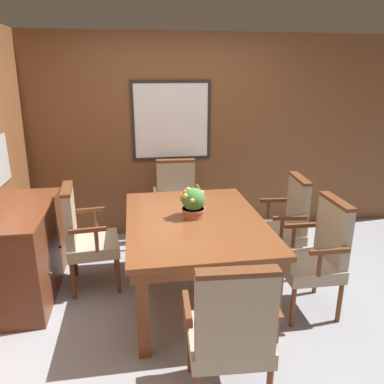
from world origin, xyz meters
TOP-DOWN VIEW (x-y plane):
  - ground_plane at (0.00, 0.00)m, footprint 14.00×14.00m
  - wall_back at (-0.00, 1.75)m, footprint 7.20×0.08m
  - dining_table at (-0.03, 0.20)m, footprint 1.19×1.62m
  - chair_left_far at (-1.04, 0.55)m, footprint 0.51×0.58m
  - chair_head_far at (-0.06, 1.38)m, footprint 0.56×0.49m
  - chair_right_near at (0.97, -0.15)m, footprint 0.48×0.56m
  - chair_right_far at (0.97, 0.54)m, footprint 0.52×0.58m
  - chair_head_near at (-0.02, -1.01)m, footprint 0.57×0.50m
  - potted_plant at (-0.04, 0.26)m, footprint 0.22×0.24m
  - sideboard_cabinet at (-1.53, 0.48)m, footprint 0.46×1.18m

SIDE VIEW (x-z plane):
  - ground_plane at x=0.00m, z-range 0.00..0.00m
  - sideboard_cabinet at x=-1.53m, z-range 0.00..0.86m
  - chair_left_far at x=-1.04m, z-range 0.04..1.06m
  - chair_head_far at x=-0.06m, z-range 0.04..1.06m
  - chair_right_near at x=0.97m, z-range 0.04..1.06m
  - chair_right_far at x=0.97m, z-range 0.04..1.06m
  - chair_head_near at x=-0.02m, z-range 0.04..1.06m
  - dining_table at x=-0.03m, z-range 0.29..1.07m
  - potted_plant at x=-0.04m, z-range 0.77..1.05m
  - wall_back at x=0.00m, z-range 0.00..2.45m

